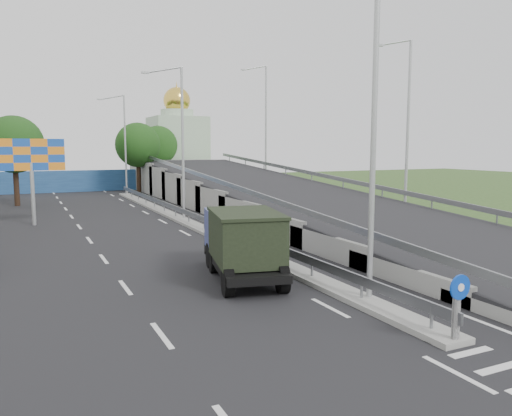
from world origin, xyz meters
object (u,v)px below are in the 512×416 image
sign_bollard (457,307)px  lamp_post_far (123,139)px  church (178,145)px  billboard (31,160)px  dump_truck (242,240)px  lamp_post_mid (180,135)px  lamp_post_near (369,120)px

sign_bollard → lamp_post_far: size_ratio=0.17×
lamp_post_far → church: (9.89, 14.00, -0.50)m
billboard → dump_truck: billboard is taller
lamp_post_mid → dump_truck: bearing=-98.4°
sign_bollard → lamp_post_mid: size_ratio=0.17×
sign_bollard → lamp_post_near: (0.11, 3.83, 4.77)m
church → dump_truck: (-12.16, -49.41, -3.84)m
lamp_post_near → sign_bollard: bearing=-91.6°
lamp_post_near → billboard: size_ratio=1.83×
lamp_post_far → dump_truck: (-2.27, -35.41, -4.34)m
lamp_post_near → lamp_post_far: size_ratio=1.00×
lamp_post_near → lamp_post_mid: 20.00m
lamp_post_near → church: 54.90m
lamp_post_mid → billboard: lamp_post_mid is taller
lamp_post_far → sign_bollard: bearing=-90.1°
dump_truck → church: bearing=88.6°
lamp_post_near → dump_truck: 6.71m
lamp_post_far → church: size_ratio=0.73×
lamp_post_near → billboard: bearing=112.5°
lamp_post_near → dump_truck: bearing=116.3°
lamp_post_mid → lamp_post_far: 20.00m
lamp_post_mid → billboard: size_ratio=1.83×
sign_bollard → lamp_post_near: 6.12m
lamp_post_far → billboard: lamp_post_far is taller
sign_bollard → lamp_post_near: bearing=88.4°
lamp_post_mid → lamp_post_far: same height
church → dump_truck: size_ratio=2.18×
lamp_post_mid → billboard: (-9.11, 2.00, -1.62)m
lamp_post_near → dump_truck: size_ratio=1.59×
sign_bollard → lamp_post_mid: 24.30m
lamp_post_far → billboard: (-9.11, -18.00, -1.62)m
lamp_post_near → lamp_post_mid: (0.00, 20.00, 0.00)m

